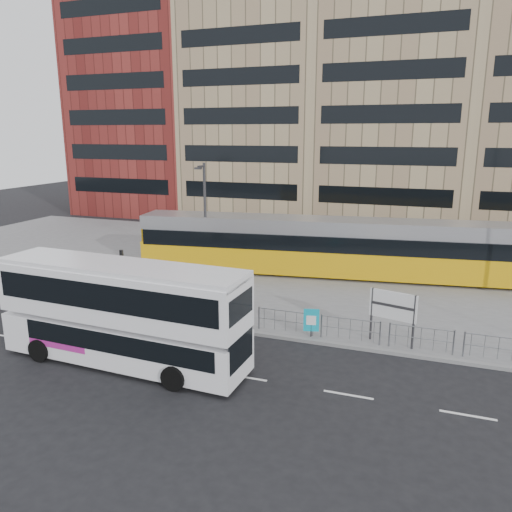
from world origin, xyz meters
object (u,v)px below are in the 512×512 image
(station_sign, at_px, (393,308))
(lamp_post_west, at_px, (205,213))
(pedestrian, at_px, (201,285))
(double_decker_bus, at_px, (122,310))
(traffic_light_west, at_px, (122,271))
(ad_panel, at_px, (311,321))
(tram, at_px, (379,249))

(station_sign, xyz_separation_m, lamp_post_west, (-12.68, 7.92, 2.30))
(station_sign, height_order, pedestrian, station_sign)
(double_decker_bus, bearing_deg, traffic_light_west, 126.60)
(ad_panel, xyz_separation_m, traffic_light_west, (-10.42, 0.69, 1.20))
(pedestrian, xyz_separation_m, traffic_light_west, (-3.46, -2.34, 1.12))
(station_sign, xyz_separation_m, ad_panel, (-3.50, -0.40, -0.89))
(tram, distance_m, traffic_light_west, 15.90)
(tram, bearing_deg, traffic_light_west, -147.67)
(station_sign, distance_m, lamp_post_west, 15.12)
(double_decker_bus, distance_m, pedestrian, 8.00)
(tram, relative_size, traffic_light_west, 10.15)
(pedestrian, relative_size, traffic_light_west, 0.55)
(ad_panel, bearing_deg, tram, 67.07)
(tram, height_order, station_sign, tram)
(traffic_light_west, bearing_deg, pedestrian, 31.57)
(double_decker_bus, height_order, lamp_post_west, lamp_post_west)
(tram, bearing_deg, double_decker_bus, -125.76)
(traffic_light_west, xyz_separation_m, lamp_post_west, (1.24, 7.63, 1.99))
(tram, relative_size, pedestrian, 18.33)
(double_decker_bus, bearing_deg, tram, 64.30)
(double_decker_bus, distance_m, lamp_post_west, 13.54)
(lamp_post_west, bearing_deg, ad_panel, -42.18)
(double_decker_bus, distance_m, station_sign, 11.45)
(ad_panel, distance_m, traffic_light_west, 10.51)
(pedestrian, height_order, lamp_post_west, lamp_post_west)
(pedestrian, bearing_deg, double_decker_bus, -160.35)
(ad_panel, xyz_separation_m, pedestrian, (-6.96, 3.03, 0.09))
(tram, height_order, lamp_post_west, lamp_post_west)
(tram, height_order, pedestrian, tram)
(pedestrian, distance_m, lamp_post_west, 6.52)
(station_sign, height_order, ad_panel, station_sign)
(tram, distance_m, station_sign, 10.63)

